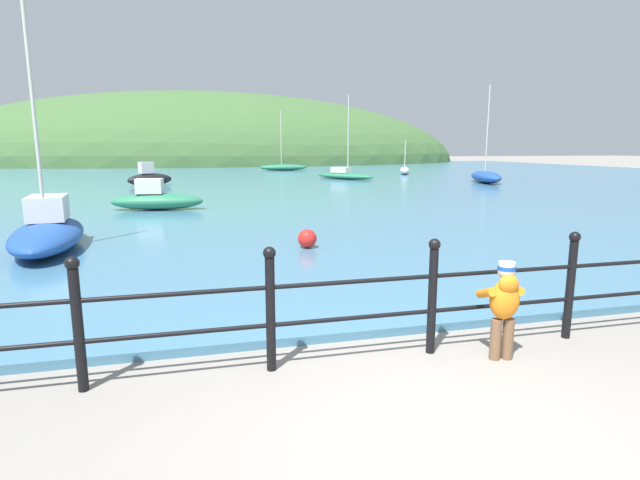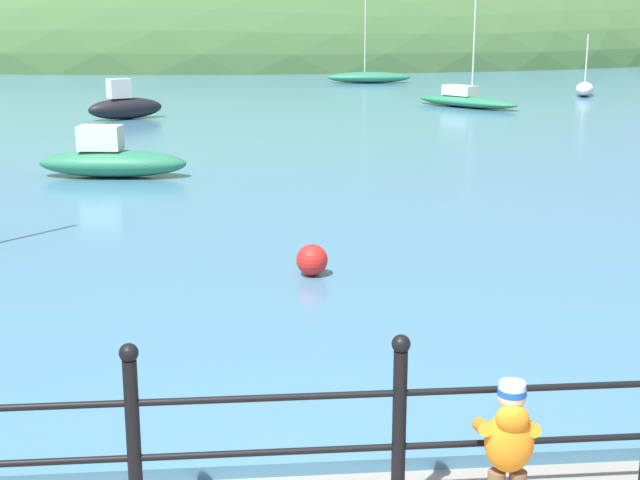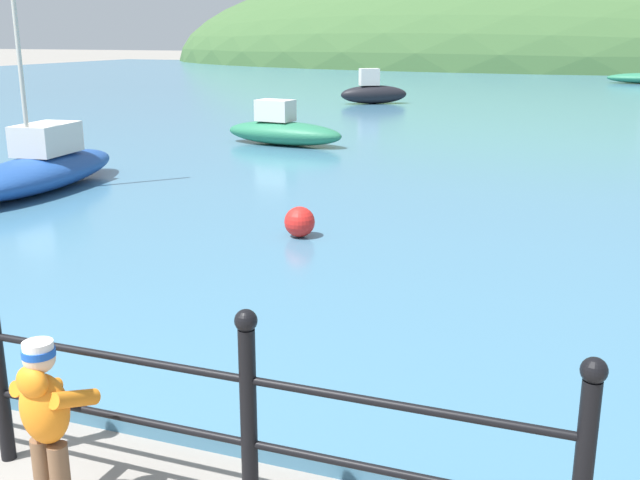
% 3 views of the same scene
% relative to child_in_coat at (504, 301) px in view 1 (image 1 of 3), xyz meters
% --- Properties ---
extents(ground_plane, '(200.00, 200.00, 0.00)m').
position_rel_child_in_coat_xyz_m(ground_plane, '(-1.18, -1.18, -0.60)').
color(ground_plane, gray).
extents(water, '(80.00, 60.00, 0.10)m').
position_rel_child_in_coat_xyz_m(water, '(-1.18, 30.82, -0.55)').
color(water, teal).
rests_on(water, ground).
extents(far_hillside, '(69.50, 38.23, 18.22)m').
position_rel_child_in_coat_xyz_m(far_hillside, '(-1.18, 64.83, -0.60)').
color(far_hillside, '#3D6033').
rests_on(far_hillside, ground).
extents(iron_railing, '(8.45, 0.12, 1.21)m').
position_rel_child_in_coat_xyz_m(iron_railing, '(-1.45, 0.32, 0.04)').
color(iron_railing, black).
rests_on(iron_railing, ground).
extents(child_in_coat, '(0.41, 0.40, 1.00)m').
position_rel_child_in_coat_xyz_m(child_in_coat, '(0.00, 0.00, 0.00)').
color(child_in_coat, brown).
rests_on(child_in_coat, ground).
extents(boat_red_dinghy, '(1.54, 2.45, 2.43)m').
position_rel_child_in_coat_xyz_m(boat_red_dinghy, '(12.41, 30.48, -0.22)').
color(boat_red_dinghy, silver).
rests_on(boat_red_dinghy, water).
extents(boat_green_fishing, '(2.43, 4.48, 5.40)m').
position_rel_child_in_coat_xyz_m(boat_green_fishing, '(13.26, 21.14, -0.16)').
color(boat_green_fishing, '#1E4793').
rests_on(boat_green_fishing, water).
extents(boat_twin_mast, '(2.47, 1.90, 1.24)m').
position_rel_child_in_coat_xyz_m(boat_twin_mast, '(-5.07, 23.32, -0.10)').
color(boat_twin_mast, black).
rests_on(boat_twin_mast, water).
extents(boat_white_sailboat, '(3.01, 1.33, 1.00)m').
position_rel_child_in_coat_xyz_m(boat_white_sailboat, '(-4.08, 12.76, -0.18)').
color(boat_white_sailboat, '#287551').
rests_on(boat_white_sailboat, water).
extents(boat_nearest_quay, '(3.45, 4.19, 5.15)m').
position_rel_child_in_coat_xyz_m(boat_nearest_quay, '(6.43, 26.21, -0.24)').
color(boat_nearest_quay, '#287551').
rests_on(boat_nearest_quay, water).
extents(boat_far_left, '(1.68, 4.01, 4.83)m').
position_rel_child_in_coat_xyz_m(boat_far_left, '(-5.79, 6.75, -0.15)').
color(boat_far_left, '#1E4793').
rests_on(boat_far_left, water).
extents(boat_blue_hull, '(4.11, 1.46, 4.99)m').
position_rel_child_in_coat_xyz_m(boat_blue_hull, '(4.78, 38.67, -0.22)').
color(boat_blue_hull, '#287551').
rests_on(boat_blue_hull, water).
extents(mooring_buoy, '(0.38, 0.38, 0.38)m').
position_rel_child_in_coat_xyz_m(mooring_buoy, '(-0.74, 5.49, -0.31)').
color(mooring_buoy, red).
rests_on(mooring_buoy, water).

